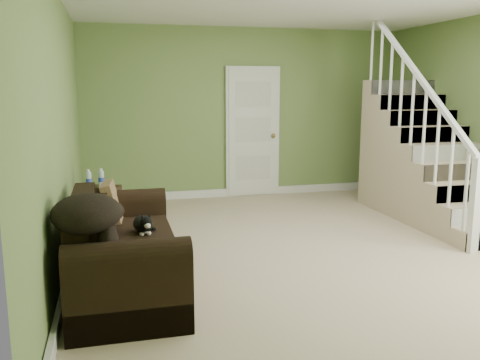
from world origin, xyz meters
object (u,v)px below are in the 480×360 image
sofa (120,254)px  side_table (97,211)px  cat (143,225)px  banana (137,245)px

sofa → side_table: bearing=97.7°
cat → banana: (-0.08, -0.40, -0.06)m
sofa → cat: size_ratio=4.65×
sofa → banana: (0.13, -0.27, 0.15)m
cat → side_table: bearing=96.8°
cat → banana: 0.41m
side_table → banana: size_ratio=4.45×
sofa → banana: 0.33m
side_table → banana: bearing=-79.6°
side_table → banana: (0.37, -1.98, 0.17)m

